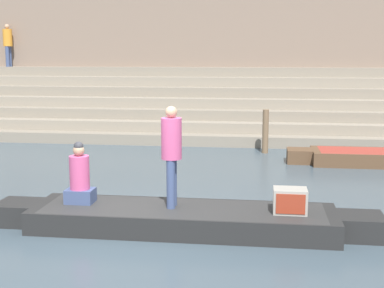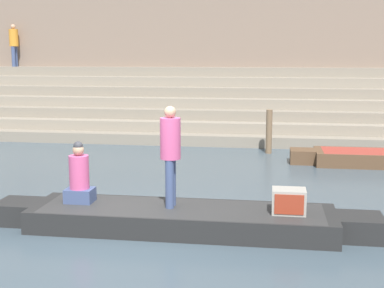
{
  "view_description": "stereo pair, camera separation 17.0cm",
  "coord_description": "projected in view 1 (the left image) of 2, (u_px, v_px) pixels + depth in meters",
  "views": [
    {
      "loc": [
        2.19,
        -8.58,
        2.97
      ],
      "look_at": [
        0.88,
        1.25,
        1.28
      ],
      "focal_mm": 50.0,
      "sensor_mm": 36.0,
      "label": 1
    },
    {
      "loc": [
        2.35,
        -8.55,
        2.97
      ],
      "look_at": [
        0.88,
        1.25,
        1.28
      ],
      "focal_mm": 50.0,
      "sensor_mm": 36.0,
      "label": 2
    }
  ],
  "objects": [
    {
      "name": "person_on_steps",
      "position": [
        8.0,
        42.0,
        21.3
      ],
      "size": [
        0.36,
        0.36,
        1.67
      ],
      "rotation": [
        0.0,
        0.0,
        0.17
      ],
      "color": "#3D4C75",
      "rests_on": "ghat_steps"
    },
    {
      "name": "person_standing",
      "position": [
        172.0,
        149.0,
        8.96
      ],
      "size": [
        0.34,
        0.34,
        1.72
      ],
      "rotation": [
        0.0,
        0.0,
        -0.07
      ],
      "color": "#3D4C75",
      "rests_on": "rowboat_main"
    },
    {
      "name": "ghat_steps",
      "position": [
        203.0,
        111.0,
        19.56
      ],
      "size": [
        36.0,
        4.03,
        2.44
      ],
      "color": "gray",
      "rests_on": "ground"
    },
    {
      "name": "mooring_post",
      "position": [
        265.0,
        131.0,
        15.99
      ],
      "size": [
        0.18,
        0.18,
        1.31
      ],
      "primitive_type": "cylinder",
      "color": "brown",
      "rests_on": "ground"
    },
    {
      "name": "person_rowing",
      "position": [
        80.0,
        178.0,
        9.31
      ],
      "size": [
        0.48,
        0.38,
        1.08
      ],
      "rotation": [
        0.0,
        0.0,
        0.04
      ],
      "color": "#3D4C75",
      "rests_on": "rowboat_main"
    },
    {
      "name": "ground_plane",
      "position": [
        132.0,
        228.0,
        9.16
      ],
      "size": [
        120.0,
        120.0,
        0.0
      ],
      "primitive_type": "plane",
      "color": "#3D4C56"
    },
    {
      "name": "tv_set",
      "position": [
        290.0,
        201.0,
        8.75
      ],
      "size": [
        0.55,
        0.42,
        0.41
      ],
      "rotation": [
        0.0,
        0.0,
        -0.12
      ],
      "color": "#9E998E",
      "rests_on": "rowboat_main"
    },
    {
      "name": "back_wall",
      "position": [
        209.0,
        37.0,
        21.09
      ],
      "size": [
        34.2,
        1.28,
        7.25
      ],
      "color": "#7F6B5B",
      "rests_on": "ground"
    },
    {
      "name": "rowboat_main",
      "position": [
        183.0,
        218.0,
        9.07
      ],
      "size": [
        6.6,
        1.45,
        0.38
      ],
      "rotation": [
        0.0,
        0.0,
        0.01
      ],
      "color": "black",
      "rests_on": "ground"
    }
  ]
}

